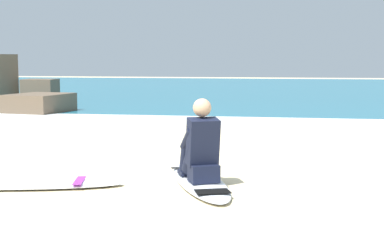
{
  "coord_description": "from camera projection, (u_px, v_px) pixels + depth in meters",
  "views": [
    {
      "loc": [
        1.75,
        -6.56,
        1.47
      ],
      "look_at": [
        0.31,
        1.35,
        0.55
      ],
      "focal_mm": 54.86,
      "sensor_mm": 36.0,
      "label": 1
    }
  ],
  "objects": [
    {
      "name": "ground_plane",
      "position": [
        146.0,
        184.0,
        6.89
      ],
      "size": [
        80.0,
        80.0,
        0.0
      ],
      "primitive_type": "plane",
      "color": "beige"
    },
    {
      "name": "sea",
      "position": [
        260.0,
        90.0,
        26.81
      ],
      "size": [
        80.0,
        28.0,
        0.1
      ],
      "primitive_type": "cube",
      "color": "teal",
      "rests_on": "ground"
    },
    {
      "name": "breaking_foam",
      "position": [
        221.0,
        121.0,
        13.42
      ],
      "size": [
        80.0,
        0.9,
        0.11
      ],
      "primitive_type": "cube",
      "color": "white",
      "rests_on": "ground"
    },
    {
      "name": "surfboard_main",
      "position": [
        199.0,
        181.0,
        6.92
      ],
      "size": [
        1.3,
        2.36,
        0.08
      ],
      "color": "silver",
      "rests_on": "ground"
    },
    {
      "name": "surfer_seated",
      "position": [
        201.0,
        149.0,
        6.74
      ],
      "size": [
        0.6,
        0.77,
        0.95
      ],
      "color": "black",
      "rests_on": "surfboard_main"
    },
    {
      "name": "surfboard_spare_near",
      "position": [
        23.0,
        184.0,
        6.72
      ],
      "size": [
        2.37,
        1.04,
        0.08
      ],
      "color": "silver",
      "rests_on": "ground"
    }
  ]
}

